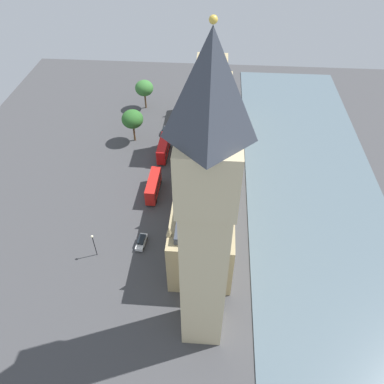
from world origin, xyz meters
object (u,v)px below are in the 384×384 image
object	(u,v)px
parliament_building	(208,149)
pedestrian_near_tower	(180,131)
car_silver_kerbside	(165,131)
car_white_leading	(141,241)
clock_tower	(206,224)
double_decker_bus_far_end	(163,148)
double_decker_bus_corner	(153,186)
plane_tree_opposite_hall	(144,88)
street_lamp_midblock	(93,242)
plane_tree_by_river_gate	(132,119)

from	to	relation	value
parliament_building	pedestrian_near_tower	xyz separation A→B (m)	(9.38, -18.83, -7.32)
car_silver_kerbside	car_white_leading	size ratio (longest dim) A/B	0.96
clock_tower	car_white_leading	xyz separation A→B (m)	(14.76, -18.75, -28.03)
double_decker_bus_far_end	double_decker_bus_corner	world-z (taller)	same
plane_tree_opposite_hall	parliament_building	bearing A→B (deg)	124.23
double_decker_bus_far_end	street_lamp_midblock	xyz separation A→B (m)	(10.20, 37.01, 1.89)
clock_tower	plane_tree_opposite_hall	bearing A→B (deg)	-73.23
double_decker_bus_corner	double_decker_bus_far_end	bearing A→B (deg)	-90.41
double_decker_bus_far_end	clock_tower	bearing A→B (deg)	-73.67
car_silver_kerbside	double_decker_bus_far_end	xyz separation A→B (m)	(-1.00, 11.55, 1.75)
double_decker_bus_corner	plane_tree_by_river_gate	size ratio (longest dim) A/B	1.03
pedestrian_near_tower	car_silver_kerbside	bearing A→B (deg)	-117.50
parliament_building	car_white_leading	bearing A→B (deg)	62.44
parliament_building	street_lamp_midblock	distance (m)	38.20
pedestrian_near_tower	plane_tree_opposite_hall	bearing A→B (deg)	-169.93
double_decker_bus_corner	pedestrian_near_tower	bearing A→B (deg)	-97.00
clock_tower	pedestrian_near_tower	bearing A→B (deg)	-80.83
parliament_building	street_lamp_midblock	size ratio (longest dim) A/B	11.32
parliament_building	car_white_leading	world-z (taller)	parliament_building
car_silver_kerbside	double_decker_bus_corner	bearing A→B (deg)	-83.90
parliament_building	clock_tower	world-z (taller)	clock_tower
car_silver_kerbside	plane_tree_by_river_gate	world-z (taller)	plane_tree_by_river_gate
double_decker_bus_corner	car_white_leading	distance (m)	17.13
plane_tree_by_river_gate	pedestrian_near_tower	bearing A→B (deg)	-159.88
pedestrian_near_tower	double_decker_bus_corner	bearing A→B (deg)	-40.76
parliament_building	double_decker_bus_far_end	size ratio (longest dim) A/B	6.97
clock_tower	plane_tree_by_river_gate	world-z (taller)	clock_tower
plane_tree_by_river_gate	street_lamp_midblock	distance (m)	44.10
double_decker_bus_far_end	street_lamp_midblock	distance (m)	38.44
clock_tower	car_white_leading	bearing A→B (deg)	-51.80
parliament_building	plane_tree_by_river_gate	xyz separation A→B (m)	(22.92, -13.87, -0.53)
double_decker_bus_far_end	pedestrian_near_tower	world-z (taller)	double_decker_bus_far_end
double_decker_bus_corner	plane_tree_by_river_gate	xyz separation A→B (m)	(9.41, -23.27, 4.87)
parliament_building	plane_tree_by_river_gate	distance (m)	26.79
car_white_leading	pedestrian_near_tower	distance (m)	45.48
double_decker_bus_far_end	car_white_leading	xyz separation A→B (m)	(0.78, 33.31, -1.75)
parliament_building	clock_tower	size ratio (longest dim) A/B	1.32
parliament_building	clock_tower	distance (m)	49.78
pedestrian_near_tower	plane_tree_by_river_gate	distance (m)	15.94
double_decker_bus_far_end	plane_tree_by_river_gate	size ratio (longest dim) A/B	1.03
car_white_leading	pedestrian_near_tower	size ratio (longest dim) A/B	3.11
parliament_building	plane_tree_opposite_hall	distance (m)	40.40
street_lamp_midblock	parliament_building	bearing A→B (deg)	-127.62
street_lamp_midblock	plane_tree_by_river_gate	bearing A→B (deg)	-90.39
clock_tower	plane_tree_opposite_hall	size ratio (longest dim) A/B	5.62
clock_tower	double_decker_bus_far_end	xyz separation A→B (m)	(13.98, -52.06, -26.29)
double_decker_bus_corner	car_white_leading	xyz separation A→B (m)	(0.28, 17.03, -1.75)
clock_tower	double_decker_bus_corner	bearing A→B (deg)	-67.98
double_decker_bus_corner	parliament_building	bearing A→B (deg)	-143.86
parliament_building	double_decker_bus_corner	bearing A→B (deg)	34.81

